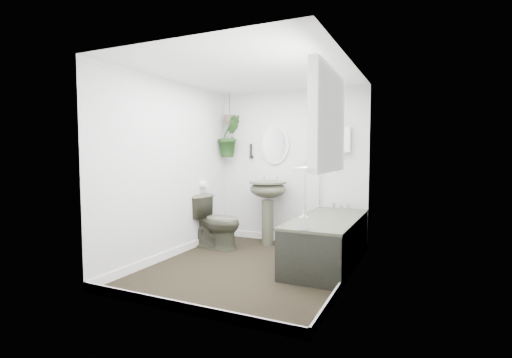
% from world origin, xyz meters
% --- Properties ---
extents(floor, '(2.30, 2.80, 0.02)m').
position_xyz_m(floor, '(0.00, 0.00, -0.01)').
color(floor, black).
rests_on(floor, ground).
extents(ceiling, '(2.30, 2.80, 0.02)m').
position_xyz_m(ceiling, '(0.00, 0.00, 2.31)').
color(ceiling, white).
rests_on(ceiling, ground).
extents(wall_back, '(2.30, 0.02, 2.30)m').
position_xyz_m(wall_back, '(0.00, 1.41, 1.15)').
color(wall_back, silver).
rests_on(wall_back, ground).
extents(wall_front, '(2.30, 0.02, 2.30)m').
position_xyz_m(wall_front, '(0.00, -1.41, 1.15)').
color(wall_front, silver).
rests_on(wall_front, ground).
extents(wall_left, '(0.02, 2.80, 2.30)m').
position_xyz_m(wall_left, '(-1.16, 0.00, 1.15)').
color(wall_left, silver).
rests_on(wall_left, ground).
extents(wall_right, '(0.02, 2.80, 2.30)m').
position_xyz_m(wall_right, '(1.16, 0.00, 1.15)').
color(wall_right, silver).
rests_on(wall_right, ground).
extents(skirting, '(2.30, 2.80, 0.10)m').
position_xyz_m(skirting, '(0.00, 0.00, 0.05)').
color(skirting, white).
rests_on(skirting, floor).
extents(bathtub, '(0.72, 1.72, 0.58)m').
position_xyz_m(bathtub, '(0.80, 0.50, 0.29)').
color(bathtub, '#434535').
rests_on(bathtub, floor).
extents(bath_screen, '(0.04, 0.72, 1.40)m').
position_xyz_m(bath_screen, '(0.47, 0.99, 1.28)').
color(bath_screen, silver).
rests_on(bath_screen, bathtub).
extents(shower_box, '(0.20, 0.10, 0.35)m').
position_xyz_m(shower_box, '(0.80, 1.34, 1.55)').
color(shower_box, white).
rests_on(shower_box, wall_back).
extents(oval_mirror, '(0.46, 0.03, 0.62)m').
position_xyz_m(oval_mirror, '(-0.25, 1.37, 1.50)').
color(oval_mirror, silver).
rests_on(oval_mirror, wall_back).
extents(wall_sconce, '(0.04, 0.04, 0.22)m').
position_xyz_m(wall_sconce, '(-0.65, 1.36, 1.40)').
color(wall_sconce, black).
rests_on(wall_sconce, wall_back).
extents(toilet_roll_holder, '(0.11, 0.11, 0.11)m').
position_xyz_m(toilet_roll_holder, '(-1.10, 0.70, 0.90)').
color(toilet_roll_holder, white).
rests_on(toilet_roll_holder, wall_left).
extents(window_recess, '(0.08, 1.00, 0.90)m').
position_xyz_m(window_recess, '(1.09, -0.70, 1.65)').
color(window_recess, white).
rests_on(window_recess, wall_right).
extents(window_sill, '(0.18, 1.00, 0.04)m').
position_xyz_m(window_sill, '(1.02, -0.70, 1.23)').
color(window_sill, white).
rests_on(window_sill, wall_right).
extents(window_blinds, '(0.01, 0.86, 0.76)m').
position_xyz_m(window_blinds, '(1.04, -0.70, 1.65)').
color(window_blinds, white).
rests_on(window_blinds, wall_right).
extents(toilet, '(0.79, 0.50, 0.76)m').
position_xyz_m(toilet, '(-0.85, 0.63, 0.38)').
color(toilet, '#434535').
rests_on(toilet, floor).
extents(pedestal_sink, '(0.64, 0.58, 0.95)m').
position_xyz_m(pedestal_sink, '(-0.25, 1.10, 0.48)').
color(pedestal_sink, '#434535').
rests_on(pedestal_sink, floor).
extents(sill_plant, '(0.26, 0.24, 0.22)m').
position_xyz_m(sill_plant, '(1.01, -0.61, 1.36)').
color(sill_plant, black).
rests_on(sill_plant, window_sill).
extents(hanging_plant, '(0.45, 0.46, 0.66)m').
position_xyz_m(hanging_plant, '(-0.97, 1.25, 1.63)').
color(hanging_plant, black).
rests_on(hanging_plant, ceiling).
extents(soap_bottle, '(0.10, 0.11, 0.20)m').
position_xyz_m(soap_bottle, '(0.75, -0.29, 0.68)').
color(soap_bottle, black).
rests_on(soap_bottle, bathtub).
extents(hanging_pot, '(0.16, 0.16, 0.12)m').
position_xyz_m(hanging_pot, '(-0.97, 1.25, 1.90)').
color(hanging_pot, brown).
rests_on(hanging_pot, ceiling).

